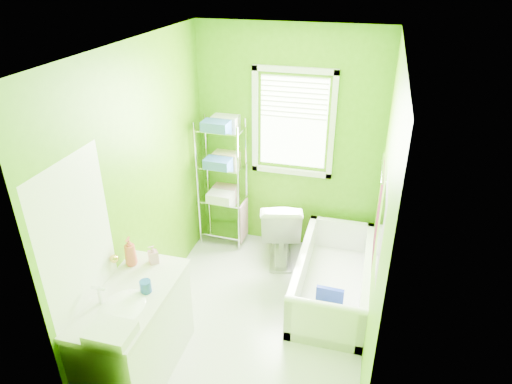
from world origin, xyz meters
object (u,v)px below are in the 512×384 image
(bathtub, at_px, (332,284))
(vanity, at_px, (135,332))
(toilet, at_px, (280,228))
(wire_shelf_unit, at_px, (223,170))

(bathtub, height_order, vanity, vanity)
(bathtub, distance_m, toilet, 0.91)
(toilet, bearing_deg, bathtub, 127.04)
(bathtub, xyz_separation_m, wire_shelf_unit, (-1.41, 0.73, 0.81))
(wire_shelf_unit, bearing_deg, vanity, -91.60)
(vanity, bearing_deg, toilet, 68.09)
(vanity, height_order, wire_shelf_unit, wire_shelf_unit)
(toilet, bearing_deg, wire_shelf_unit, -27.69)
(toilet, relative_size, wire_shelf_unit, 0.51)
(bathtub, relative_size, toilet, 1.92)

